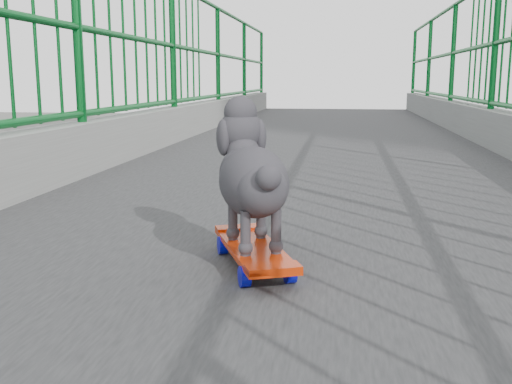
{
  "coord_description": "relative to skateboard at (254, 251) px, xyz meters",
  "views": [
    {
      "loc": [
        0.14,
        0.59,
        7.55
      ],
      "look_at": [
        -0.11,
        2.34,
        7.22
      ],
      "focal_mm": 42.0,
      "sensor_mm": 36.0,
      "label": 1
    }
  ],
  "objects": [
    {
      "name": "skateboard",
      "position": [
        0.0,
        0.0,
        0.0
      ],
      "size": [
        0.32,
        0.52,
        0.07
      ],
      "rotation": [
        0.0,
        0.0,
        0.39
      ],
      "color": "red",
      "rests_on": "footbridge"
    },
    {
      "name": "car_6",
      "position": [
        -9.09,
        13.97,
        -6.28
      ],
      "size": [
        2.57,
        5.57,
        1.55
      ],
      "primitive_type": "imported",
      "color": "gray",
      "rests_on": "ground"
    },
    {
      "name": "poodle",
      "position": [
        -0.01,
        0.02,
        0.23
      ],
      "size": [
        0.3,
        0.45,
        0.4
      ],
      "rotation": [
        0.0,
        0.0,
        0.39
      ],
      "color": "#2C292E",
      "rests_on": "skateboard"
    }
  ]
}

